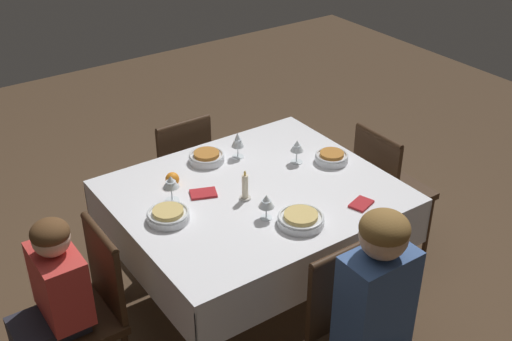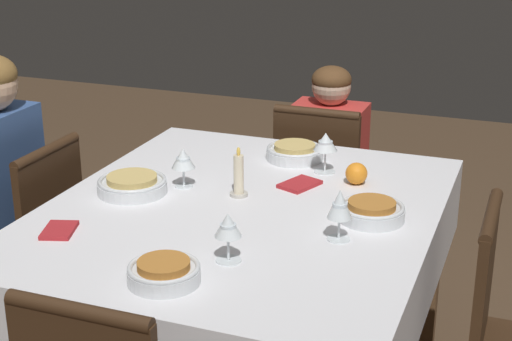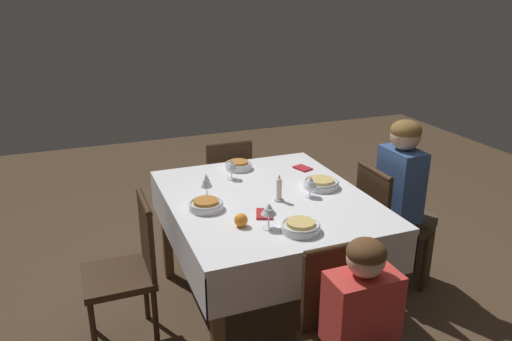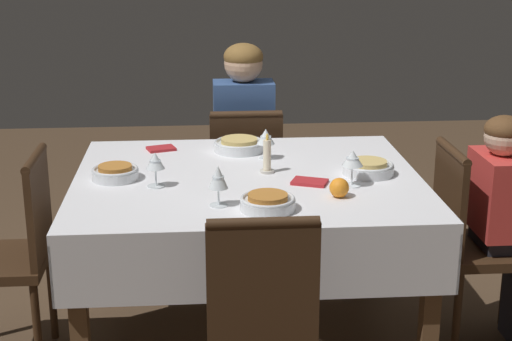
{
  "view_description": "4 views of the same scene",
  "coord_description": "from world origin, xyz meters",
  "px_view_note": "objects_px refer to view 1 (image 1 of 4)",
  "views": [
    {
      "loc": [
        -1.54,
        -2.24,
        2.49
      ],
      "look_at": [
        -0.03,
        -0.06,
        0.93
      ],
      "focal_mm": 45.0,
      "sensor_mm": 36.0,
      "label": 1
    },
    {
      "loc": [
        2.01,
        0.81,
        1.68
      ],
      "look_at": [
        0.09,
        0.08,
        0.94
      ],
      "focal_mm": 55.0,
      "sensor_mm": 36.0,
      "label": 2
    },
    {
      "loc": [
        -2.5,
        1.04,
        1.94
      ],
      "look_at": [
        0.03,
        0.06,
        0.94
      ],
      "focal_mm": 35.0,
      "sensor_mm": 36.0,
      "label": 3
    },
    {
      "loc": [
        0.19,
        2.9,
        1.7
      ],
      "look_at": [
        -0.03,
        0.09,
        0.83
      ],
      "focal_mm": 55.0,
      "sensor_mm": 36.0,
      "label": 4
    }
  ],
  "objects_px": {
    "bowl_west": "(168,215)",
    "bowl_north": "(207,157)",
    "bowl_south": "(301,219)",
    "person_adult_denim": "(383,324)",
    "wine_glass_east": "(297,147)",
    "dining_table": "(254,205)",
    "napkin_spare_side": "(361,204)",
    "napkin_red_folded": "(203,193)",
    "chair_north": "(179,171)",
    "bowl_east": "(332,157)",
    "wine_glass_west": "(171,183)",
    "chair_south": "(355,334)",
    "wine_glass_north": "(238,141)",
    "candle_centerpiece": "(245,188)",
    "chair_east": "(387,187)",
    "person_child_red": "(50,312)",
    "chair_west": "(86,307)",
    "orange_fruit": "(172,179)",
    "wine_glass_south": "(266,202)"
  },
  "relations": [
    {
      "from": "wine_glass_east",
      "to": "dining_table",
      "type": "bearing_deg",
      "value": -163.72
    },
    {
      "from": "chair_west",
      "to": "orange_fruit",
      "type": "xyz_separation_m",
      "value": [
        0.61,
        0.28,
        0.32
      ]
    },
    {
      "from": "bowl_west",
      "to": "wine_glass_north",
      "type": "distance_m",
      "value": 0.68
    },
    {
      "from": "person_adult_denim",
      "to": "wine_glass_east",
      "type": "bearing_deg",
      "value": 69.93
    },
    {
      "from": "wine_glass_north",
      "to": "bowl_east",
      "type": "height_order",
      "value": "wine_glass_north"
    },
    {
      "from": "chair_west",
      "to": "person_child_red",
      "type": "xyz_separation_m",
      "value": [
        -0.16,
        -0.0,
        0.06
      ]
    },
    {
      "from": "person_adult_denim",
      "to": "wine_glass_east",
      "type": "height_order",
      "value": "person_adult_denim"
    },
    {
      "from": "person_adult_denim",
      "to": "orange_fruit",
      "type": "bearing_deg",
      "value": 102.22
    },
    {
      "from": "napkin_red_folded",
      "to": "chair_north",
      "type": "bearing_deg",
      "value": 71.99
    },
    {
      "from": "bowl_east",
      "to": "napkin_spare_side",
      "type": "distance_m",
      "value": 0.43
    },
    {
      "from": "bowl_west",
      "to": "napkin_red_folded",
      "type": "xyz_separation_m",
      "value": [
        0.25,
        0.1,
        -0.02
      ]
    },
    {
      "from": "bowl_north",
      "to": "bowl_south",
      "type": "bearing_deg",
      "value": -85.77
    },
    {
      "from": "person_adult_denim",
      "to": "bowl_east",
      "type": "distance_m",
      "value": 1.12
    },
    {
      "from": "person_adult_denim",
      "to": "wine_glass_north",
      "type": "xyz_separation_m",
      "value": [
        0.16,
        1.3,
        0.22
      ]
    },
    {
      "from": "bowl_north",
      "to": "wine_glass_north",
      "type": "xyz_separation_m",
      "value": [
        0.17,
        -0.05,
        0.07
      ]
    },
    {
      "from": "chair_north",
      "to": "wine_glass_north",
      "type": "bearing_deg",
      "value": 103.46
    },
    {
      "from": "bowl_west",
      "to": "bowl_north",
      "type": "xyz_separation_m",
      "value": [
        0.43,
        0.37,
        0.0
      ]
    },
    {
      "from": "chair_north",
      "to": "wine_glass_south",
      "type": "height_order",
      "value": "wine_glass_south"
    },
    {
      "from": "wine_glass_west",
      "to": "bowl_north",
      "type": "relative_size",
      "value": 0.72
    },
    {
      "from": "person_child_red",
      "to": "wine_glass_east",
      "type": "xyz_separation_m",
      "value": [
        1.43,
        0.11,
        0.32
      ]
    },
    {
      "from": "dining_table",
      "to": "napkin_spare_side",
      "type": "distance_m",
      "value": 0.54
    },
    {
      "from": "wine_glass_west",
      "to": "candle_centerpiece",
      "type": "distance_m",
      "value": 0.36
    },
    {
      "from": "wine_glass_west",
      "to": "napkin_spare_side",
      "type": "xyz_separation_m",
      "value": [
        0.73,
        -0.55,
        -0.1
      ]
    },
    {
      "from": "wine_glass_west",
      "to": "candle_centerpiece",
      "type": "bearing_deg",
      "value": -32.29
    },
    {
      "from": "chair_south",
      "to": "wine_glass_north",
      "type": "xyz_separation_m",
      "value": [
        0.16,
        1.16,
        0.39
      ]
    },
    {
      "from": "person_adult_denim",
      "to": "candle_centerpiece",
      "type": "bearing_deg",
      "value": 92.37
    },
    {
      "from": "dining_table",
      "to": "chair_east",
      "type": "distance_m",
      "value": 0.95
    },
    {
      "from": "chair_west",
      "to": "candle_centerpiece",
      "type": "distance_m",
      "value": 0.91
    },
    {
      "from": "chair_south",
      "to": "chair_north",
      "type": "xyz_separation_m",
      "value": [
        0.05,
        1.65,
        0.0
      ]
    },
    {
      "from": "chair_south",
      "to": "bowl_west",
      "type": "bearing_deg",
      "value": 117.29
    },
    {
      "from": "napkin_red_folded",
      "to": "candle_centerpiece",
      "type": "bearing_deg",
      "value": -45.58
    },
    {
      "from": "bowl_south",
      "to": "wine_glass_east",
      "type": "distance_m",
      "value": 0.58
    },
    {
      "from": "chair_north",
      "to": "wine_glass_east",
      "type": "height_order",
      "value": "wine_glass_east"
    },
    {
      "from": "bowl_north",
      "to": "person_child_red",
      "type": "bearing_deg",
      "value": -159.22
    },
    {
      "from": "chair_north",
      "to": "bowl_east",
      "type": "distance_m",
      "value": 1.02
    },
    {
      "from": "person_child_red",
      "to": "bowl_north",
      "type": "distance_m",
      "value": 1.14
    },
    {
      "from": "wine_glass_east",
      "to": "bowl_west",
      "type": "bearing_deg",
      "value": -173.73
    },
    {
      "from": "chair_south",
      "to": "wine_glass_west",
      "type": "bearing_deg",
      "value": 109.21
    },
    {
      "from": "wine_glass_west",
      "to": "napkin_spare_side",
      "type": "bearing_deg",
      "value": -37.15
    },
    {
      "from": "chair_west",
      "to": "candle_centerpiece",
      "type": "relative_size",
      "value": 5.53
    },
    {
      "from": "person_child_red",
      "to": "candle_centerpiece",
      "type": "bearing_deg",
      "value": 88.21
    },
    {
      "from": "candle_centerpiece",
      "to": "wine_glass_east",
      "type": "bearing_deg",
      "value": 18.54
    },
    {
      "from": "wine_glass_east",
      "to": "candle_centerpiece",
      "type": "height_order",
      "value": "candle_centerpiece"
    },
    {
      "from": "chair_north",
      "to": "bowl_west",
      "type": "relative_size",
      "value": 4.38
    },
    {
      "from": "person_adult_denim",
      "to": "bowl_west",
      "type": "xyz_separation_m",
      "value": [
        -0.43,
        0.98,
        0.14
      ]
    },
    {
      "from": "wine_glass_west",
      "to": "candle_centerpiece",
      "type": "height_order",
      "value": "candle_centerpiece"
    },
    {
      "from": "wine_glass_south",
      "to": "orange_fruit",
      "type": "height_order",
      "value": "wine_glass_south"
    },
    {
      "from": "bowl_east",
      "to": "napkin_spare_side",
      "type": "relative_size",
      "value": 1.32
    },
    {
      "from": "person_adult_denim",
      "to": "wine_glass_east",
      "type": "distance_m",
      "value": 1.16
    },
    {
      "from": "bowl_west",
      "to": "wine_glass_north",
      "type": "height_order",
      "value": "wine_glass_north"
    }
  ]
}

